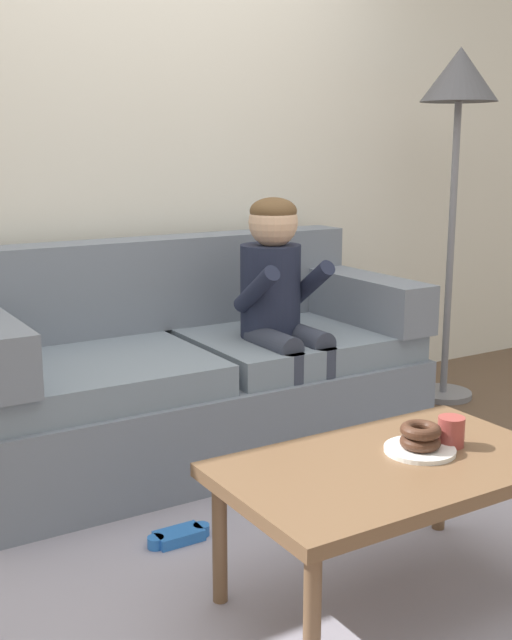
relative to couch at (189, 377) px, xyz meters
name	(u,v)px	position (x,y,z in m)	size (l,w,h in m)	color
ground	(297,527)	(-0.01, -0.84, -0.34)	(10.00, 10.00, 0.00)	brown
wall_back	(129,126)	(-0.01, 0.56, 1.06)	(8.00, 0.10, 2.80)	silver
area_rug	(340,556)	(-0.01, -1.09, -0.33)	(2.32, 2.01, 0.01)	#9993A3
couch	(189,377)	(0.00, 0.00, 0.00)	(1.94, 0.90, 0.91)	slate
coffee_table	(390,477)	(-0.04, -1.35, 0.05)	(0.98, 0.58, 0.43)	brown
person_child	(280,301)	(0.34, -0.20, 0.33)	(0.34, 0.58, 1.10)	#1E2338
plate	(420,450)	(0.08, -1.34, 0.10)	(0.21, 0.21, 0.01)	white
donut	(420,442)	(0.08, -1.34, 0.13)	(0.12, 0.12, 0.04)	#422619
donut_second	(421,430)	(0.08, -1.34, 0.16)	(0.12, 0.12, 0.04)	#422619
mug	(451,431)	(0.20, -1.35, 0.14)	(0.08, 0.08, 0.09)	#993D38
toy_controller	(179,538)	(-0.42, -0.74, -0.31)	(0.23, 0.09, 0.05)	blue
floor_lamp	(458,105)	(1.50, -0.02, 1.17)	(0.38, 0.38, 1.78)	slate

